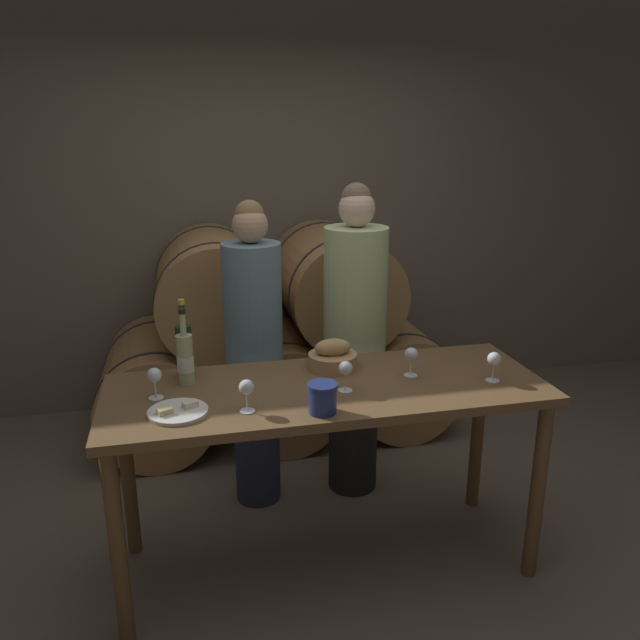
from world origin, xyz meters
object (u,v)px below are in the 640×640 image
Objects in this scene: tasting_table at (327,410)px; wine_glass_left at (247,389)px; person_left at (254,355)px; cheese_plate at (178,411)px; wine_glass_far_left at (154,377)px; wine_bottle_red at (184,350)px; wine_glass_center at (345,370)px; wine_bottle_white at (185,358)px; person_right at (355,341)px; bread_basket at (333,357)px; wine_glass_right at (411,356)px; wine_glass_far_right at (494,361)px; blue_crock at (323,397)px.

wine_glass_left reaches higher than tasting_table.
person_left is at bearing 81.06° from wine_glass_left.
wine_glass_far_left is (-0.09, 0.16, 0.09)m from cheese_plate.
wine_glass_center is at bearing -26.45° from wine_bottle_red.
wine_bottle_white is at bearing -89.61° from wine_bottle_red.
person_left is at bearing 180.00° from person_right.
bread_basket is 1.68× the size of wine_glass_center.
person_right is at bearing 39.09° from cheese_plate.
wine_bottle_red is at bearing 175.65° from bread_basket.
person_left is (-0.24, 0.61, 0.05)m from tasting_table.
wine_bottle_white reaches higher than wine_glass_right.
cheese_plate is 1.76× the size of wine_glass_left.
wine_glass_far_left is 1.00× the size of wine_glass_center.
wine_glass_right and wine_glass_far_right have the same top height.
blue_crock is 0.54× the size of bread_basket.
wine_glass_left is (0.26, -0.04, 0.09)m from cheese_plate.
wine_bottle_white is 1.51× the size of bread_basket.
wine_bottle_white is 0.98m from wine_glass_right.
wine_glass_right is at bearing 30.52° from blue_crock.
wine_glass_far_left reaches higher than blue_crock.
tasting_table is 5.35× the size of wine_bottle_red.
bread_basket is 0.77m from cheese_plate.
person_left is 6.96× the size of cheese_plate.
tasting_table is at bearing -110.32° from bread_basket.
person_right is at bearing 30.23° from wine_glass_far_left.
blue_crock is 0.23m from wine_glass_center.
wine_bottle_red reaches higher than bread_basket.
cheese_plate is 0.28m from wine_glass_left.
person_right is 1.03m from wine_glass_left.
wine_bottle_red is 0.99m from wine_glass_right.
cheese_plate is 1.76× the size of wine_glass_center.
person_right reaches higher than wine_bottle_white.
bread_basket reaches higher than blue_crock.
wine_glass_left is at bearing 165.81° from blue_crock.
wine_bottle_white is 0.68m from wine_glass_center.
wine_glass_right is (1.01, 0.16, 0.09)m from cheese_plate.
wine_bottle_white is 0.31m from cheese_plate.
person_right reaches higher than wine_glass_center.
tasting_table is 0.27m from bread_basket.
wine_bottle_red is at bearing 157.12° from tasting_table.
blue_crock is 0.80m from wine_glass_far_right.
wine_glass_right is (1.09, -0.00, 0.00)m from wine_glass_far_left.
wine_glass_far_left is at bearing -128.84° from person_left.
wine_glass_center is (-0.01, -0.27, 0.04)m from bread_basket.
bread_basket is 1.68× the size of wine_glass_far_left.
tasting_table is at bearing -2.05° from wine_glass_far_left.
wine_glass_far_left is (-0.78, -0.17, 0.04)m from bread_basket.
wine_bottle_white reaches higher than wine_glass_center.
bread_basket is (0.07, 0.20, 0.17)m from tasting_table.
bread_basket is 1.68× the size of wine_glass_right.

